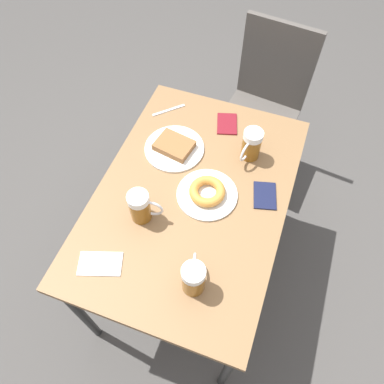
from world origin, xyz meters
name	(u,v)px	position (x,y,z in m)	size (l,w,h in m)	color
ground_plane	(192,266)	(0.00, 0.00, 0.00)	(8.00, 8.00, 0.00)	#474442
table	(192,203)	(0.00, 0.00, 0.69)	(0.74, 1.09, 0.76)	olive
chair	(267,93)	(0.12, 0.90, 0.55)	(0.45, 0.45, 0.94)	#514C47
plate_with_cake	(174,147)	(-0.15, 0.19, 0.77)	(0.26, 0.26, 0.04)	white
plate_with_donut	(207,193)	(0.06, 0.02, 0.78)	(0.24, 0.24, 0.05)	white
beer_mug_left	(141,207)	(-0.14, -0.16, 0.83)	(0.13, 0.08, 0.14)	#8C5619
beer_mug_center	(251,145)	(0.16, 0.27, 0.83)	(0.08, 0.13, 0.14)	#8C5619
beer_mug_right	(194,278)	(0.13, -0.34, 0.83)	(0.08, 0.13, 0.14)	#8C5619
napkin_folded	(100,264)	(-0.21, -0.39, 0.76)	(0.17, 0.13, 0.00)	white
fork	(169,110)	(-0.26, 0.40, 0.76)	(0.12, 0.12, 0.00)	silver
passport_near_edge	(227,124)	(0.02, 0.41, 0.76)	(0.12, 0.15, 0.01)	maroon
passport_far_edge	(265,196)	(0.27, 0.09, 0.76)	(0.12, 0.14, 0.01)	#141938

